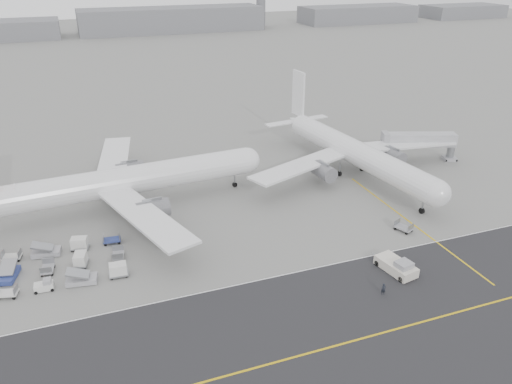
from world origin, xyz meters
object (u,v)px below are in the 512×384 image
object	(u,v)px
airliner_a	(126,181)
pushback_tug	(397,266)
control_tower	(261,0)
jet_bridge	(420,141)
ground_crew_a	(383,289)
airliner_b	(353,151)

from	to	relation	value
airliner_a	pushback_tug	world-z (taller)	airliner_a
pushback_tug	airliner_a	bearing A→B (deg)	123.70
control_tower	airliner_a	bearing A→B (deg)	-116.06
airliner_a	jet_bridge	size ratio (longest dim) A/B	3.09
control_tower	ground_crew_a	size ratio (longest dim) A/B	17.36
jet_bridge	ground_crew_a	distance (m)	54.15
ground_crew_a	jet_bridge	bearing A→B (deg)	61.98
airliner_a	airliner_b	size ratio (longest dim) A/B	1.04
control_tower	jet_bridge	bearing A→B (deg)	-102.08
airliner_a	jet_bridge	xyz separation A→B (m)	(65.39, 1.17, -0.76)
jet_bridge	ground_crew_a	world-z (taller)	jet_bridge
control_tower	pushback_tug	xyz separation A→B (m)	(-81.21, -272.22, -15.27)
pushback_tug	control_tower	bearing A→B (deg)	62.65
control_tower	airliner_b	size ratio (longest dim) A/B	0.61
pushback_tug	jet_bridge	world-z (taller)	jet_bridge
control_tower	airliner_a	size ratio (longest dim) A/B	0.58
airliner_b	pushback_tug	xyz separation A→B (m)	(-12.42, -34.65, -4.17)
control_tower	pushback_tug	bearing A→B (deg)	-106.61
airliner_a	airliner_b	xyz separation A→B (m)	(47.06, -0.66, -0.19)
control_tower	airliner_b	distance (m)	247.57
airliner_b	ground_crew_a	bearing A→B (deg)	-121.79
pushback_tug	jet_bridge	bearing A→B (deg)	39.13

